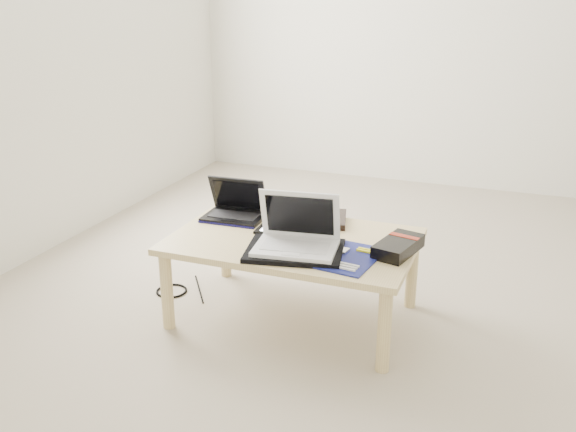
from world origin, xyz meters
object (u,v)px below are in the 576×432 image
at_px(white_laptop, 297,236).
at_px(gpu_box, 398,246).
at_px(netbook, 235,209).
at_px(coffee_table, 293,248).

bearing_deg(white_laptop, gpu_box, 19.21).
relative_size(netbook, white_laptop, 0.79).
relative_size(coffee_table, gpu_box, 3.78).
xyz_separation_m(netbook, gpu_box, (0.85, -0.15, -0.01)).
height_order(netbook, white_laptop, white_laptop).
distance_m(netbook, white_laptop, 0.53).
bearing_deg(netbook, coffee_table, -23.08).
xyz_separation_m(coffee_table, netbook, (-0.37, 0.16, 0.09)).
bearing_deg(netbook, gpu_box, -10.26).
distance_m(coffee_table, netbook, 0.41).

